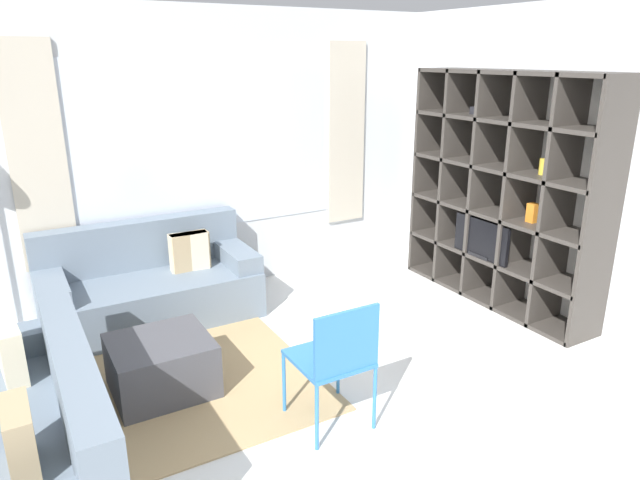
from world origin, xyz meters
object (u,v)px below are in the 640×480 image
(shelving_unit, at_px, (505,192))
(couch_main, at_px, (151,286))
(folding_chair, at_px, (336,355))
(ottoman, at_px, (162,366))
(couch_side, at_px, (27,441))

(shelving_unit, relative_size, couch_main, 1.18)
(shelving_unit, xyz_separation_m, folding_chair, (-2.41, -0.97, -0.54))
(couch_main, bearing_deg, ottoman, -101.29)
(shelving_unit, height_order, ottoman, shelving_unit)
(couch_main, distance_m, ottoman, 1.23)
(couch_main, relative_size, ottoman, 2.71)
(folding_chair, bearing_deg, ottoman, -48.86)
(couch_side, distance_m, ottoman, 1.06)
(folding_chair, bearing_deg, couch_main, -74.58)
(couch_main, xyz_separation_m, ottoman, (-0.24, -1.20, -0.11))
(couch_main, xyz_separation_m, folding_chair, (0.60, -2.16, 0.21))
(couch_main, height_order, folding_chair, folding_chair)
(shelving_unit, distance_m, couch_side, 4.23)
(couch_side, xyz_separation_m, folding_chair, (1.71, -0.36, 0.21))
(ottoman, xyz_separation_m, folding_chair, (0.84, -0.96, 0.32))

